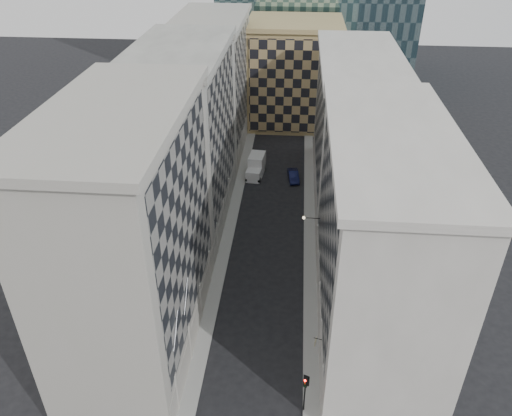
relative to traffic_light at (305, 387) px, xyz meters
The scene contains 14 objects.
sidewalk_west 28.45m from the traffic_light, 110.27° to the left, with size 1.50×100.00×0.15m, color gray.
sidewalk_east 26.71m from the traffic_light, 88.49° to the left, with size 1.50×100.00×0.15m, color gray.
bldg_left_a 19.27m from the traffic_light, 153.98° to the left, with size 10.80×22.80×23.70m.
bldg_left_b 34.33m from the traffic_light, 117.59° to the left, with size 10.80×22.80×22.70m.
bldg_left_c 54.35m from the traffic_light, 106.67° to the left, with size 10.80×22.80×21.70m.
bldg_right_a 15.02m from the traffic_light, 61.26° to the left, with size 10.80×26.80×20.70m.
bldg_right_b 39.64m from the traffic_light, 80.66° to the left, with size 10.80×28.80×19.70m.
tan_block 64.79m from the traffic_light, 92.27° to the left, with size 16.80×14.80×18.80m.
flagpoles_left 11.83m from the traffic_light, 166.37° to the left, with size 0.10×6.33×2.33m.
bracket_lamp 20.77m from the traffic_light, 90.48° to the left, with size 1.98×0.36×0.36m.
traffic_light is the anchor object (origin of this frame).
box_truck 42.79m from the traffic_light, 100.24° to the left, with size 2.81×5.75×3.04m.
dark_car 40.81m from the traffic_light, 92.45° to the left, with size 1.49×4.27×1.41m, color #10153D.
shop_sign 4.42m from the traffic_light, 78.50° to the left, with size 0.74×0.64×0.73m.
Camera 1 is at (2.81, -23.57, 37.01)m, focal length 35.00 mm.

